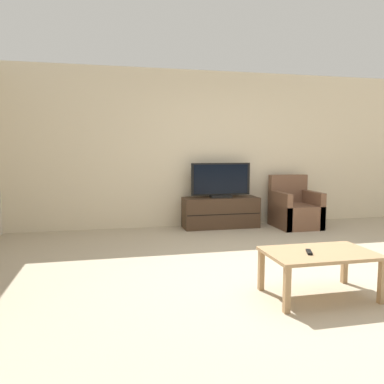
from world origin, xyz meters
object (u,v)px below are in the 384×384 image
Objects in this scene: armchair at (294,210)px; remote at (309,252)px; tv_stand at (221,212)px; coffee_table at (319,257)px; tv at (221,181)px.

armchair is 3.30m from remote.
coffee_table is at bearing -90.65° from tv_stand.
coffee_table is (-0.04, -3.18, 0.10)m from tv_stand.
tv is 1.39m from armchair.
tv is at bearing -90.00° from tv_stand.
tv_stand is 3.21m from remote.
tv_stand is at bearing 169.61° from armchair.
remote is (-1.43, -2.97, 0.14)m from armchair.
tv_stand reaches higher than remote.
remote is (-0.16, -3.20, -0.37)m from tv.
armchair is (1.27, -0.23, -0.51)m from tv.
tv_stand is 1.29m from armchair.
tv_stand is at bearing 109.09° from remote.
armchair is at bearing -10.29° from tv.
armchair reaches higher than tv_stand.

